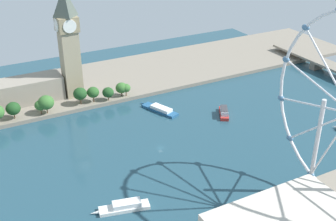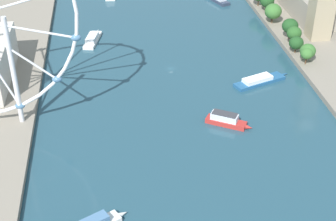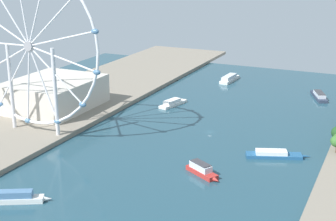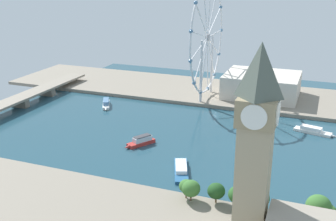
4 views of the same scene
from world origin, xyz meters
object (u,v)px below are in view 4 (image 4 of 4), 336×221
tour_boat_0 (106,104)px  tour_boat_4 (181,169)px  tour_boat_2 (313,131)px  tour_boat_5 (141,141)px  riverside_hall (262,85)px  river_bridge (5,106)px  clock_tower (255,143)px  ferris_wheel (207,38)px

tour_boat_0 → tour_boat_4: 141.09m
tour_boat_2 → tour_boat_5: bearing=-135.6°
riverside_hall → river_bridge: riverside_hall is taller
river_bridge → tour_boat_0: bearing=-55.6°
tour_boat_5 → tour_boat_4: bearing=84.5°
tour_boat_5 → tour_boat_2: bearing=151.5°
tour_boat_2 → river_bridge: bearing=-155.7°
tour_boat_2 → tour_boat_5: (-65.59, 109.38, 0.71)m
riverside_hall → tour_boat_0: size_ratio=2.56×
clock_tower → tour_boat_2: (148.31, -19.25, -46.04)m
ferris_wheel → tour_boat_4: ferris_wheel is taller
clock_tower → riverside_hall: 226.27m
tour_boat_0 → river_bridge: bearing=-83.7°
tour_boat_5 → tour_boat_0: bearing=-105.4°
tour_boat_0 → tour_boat_2: tour_boat_0 is taller
ferris_wheel → tour_boat_0: bearing=123.7°
river_bridge → tour_boat_4: size_ratio=6.19×
tour_boat_5 → clock_tower: bearing=78.0°
river_bridge → tour_boat_2: 247.71m
tour_boat_2 → tour_boat_5: size_ratio=1.41×
tour_boat_4 → tour_boat_5: bearing=-147.0°
clock_tower → river_bridge: clock_tower is taller
tour_boat_2 → clock_tower: bearing=-84.0°
tour_boat_4 → ferris_wheel: bearing=169.7°
river_bridge → tour_boat_4: 179.91m
clock_tower → riverside_hall: size_ratio=1.31×
clock_tower → tour_boat_2: clock_tower is taller
riverside_hall → tour_boat_2: 89.42m
clock_tower → ferris_wheel: ferris_wheel is taller
tour_boat_2 → tour_boat_4: tour_boat_2 is taller
tour_boat_4 → tour_boat_5: (28.72, 39.48, 1.02)m
clock_tower → river_bridge: size_ratio=0.39×
clock_tower → tour_boat_0: size_ratio=3.35×
tour_boat_2 → tour_boat_4: size_ratio=0.88×
river_bridge → tour_boat_2: bearing=-79.2°
clock_tower → tour_boat_4: 87.35m
tour_boat_2 → tour_boat_0: bearing=-166.9°
riverside_hall → tour_boat_5: bearing=156.9°
ferris_wheel → tour_boat_0: ferris_wheel is taller
riverside_hall → tour_boat_5: (-138.73, 59.22, -10.72)m
riverside_hall → tour_boat_2: size_ratio=2.08×
riverside_hall → clock_tower: bearing=-172.1°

